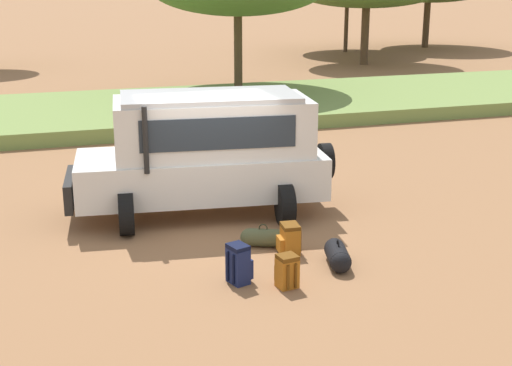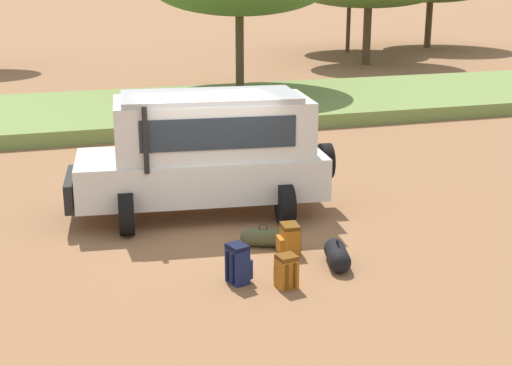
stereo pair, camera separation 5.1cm
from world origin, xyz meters
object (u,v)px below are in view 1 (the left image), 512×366
Objects in this scene: backpack_near_rear_wheel at (289,239)px; duffel_bag_low_black_case at (338,255)px; backpack_cluster_center at (239,264)px; safari_vehicle at (206,151)px; backpack_beside_front_wheel at (287,271)px; duffel_bag_soft_canvas at (263,238)px.

backpack_near_rear_wheel is 0.95m from duffel_bag_low_black_case.
duffel_bag_low_black_case is at bearing 4.96° from backpack_cluster_center.
backpack_near_rear_wheel is (0.84, -2.57, -1.03)m from safari_vehicle.
backpack_cluster_center reaches higher than backpack_beside_front_wheel.
duffel_bag_soft_canvas is at bearing 125.61° from backpack_near_rear_wheel.
backpack_near_rear_wheel is (1.18, 0.90, -0.05)m from backpack_cluster_center.
backpack_beside_front_wheel is at bearing -111.98° from backpack_near_rear_wheel.
safari_vehicle is 5.68× the size of duffel_bag_low_black_case.
backpack_near_rear_wheel is at bearing -54.39° from duffel_bag_soft_canvas.
duffel_bag_low_black_case is at bearing -66.64° from safari_vehicle.
duffel_bag_soft_canvas is (0.85, 1.36, -0.15)m from backpack_cluster_center.
backpack_beside_front_wheel reaches higher than duffel_bag_soft_canvas.
safari_vehicle reaches higher than backpack_beside_front_wheel.
backpack_near_rear_wheel is at bearing -71.85° from safari_vehicle.
backpack_cluster_center is 1.49m from backpack_near_rear_wheel.
backpack_near_rear_wheel is 0.56× the size of duffel_bag_low_black_case.
safari_vehicle is 2.45m from duffel_bag_soft_canvas.
duffel_bag_low_black_case is 1.51m from duffel_bag_soft_canvas.
duffel_bag_soft_canvas is (0.18, 1.74, -0.10)m from backpack_beside_front_wheel.
backpack_beside_front_wheel is (0.33, -3.85, -1.03)m from safari_vehicle.
backpack_near_rear_wheel reaches higher than duffel_bag_soft_canvas.
duffel_bag_soft_canvas is at bearing 127.35° from duffel_bag_low_black_case.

